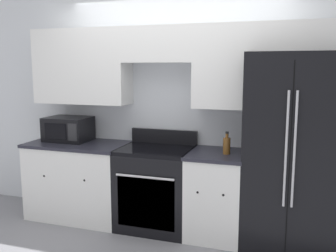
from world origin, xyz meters
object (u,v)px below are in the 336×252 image
(refrigerator, at_px, (290,151))
(microwave, at_px, (68,129))
(oven_range, at_px, (156,188))
(bottle, at_px, (227,145))

(refrigerator, height_order, microwave, refrigerator)
(oven_range, height_order, bottle, bottle)
(refrigerator, bearing_deg, oven_range, -177.91)
(refrigerator, xyz_separation_m, microwave, (-2.50, 0.03, 0.09))
(refrigerator, bearing_deg, bottle, -173.10)
(refrigerator, relative_size, bottle, 8.34)
(refrigerator, distance_m, bottle, 0.61)
(microwave, bearing_deg, bottle, -3.15)
(refrigerator, relative_size, microwave, 3.73)
(refrigerator, bearing_deg, microwave, 179.29)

